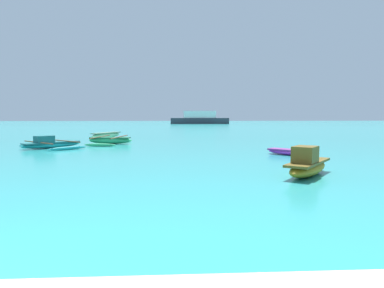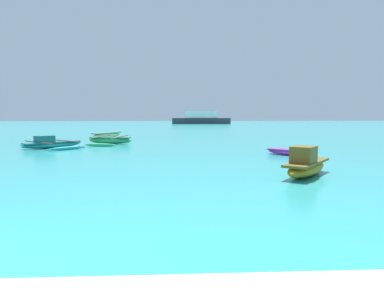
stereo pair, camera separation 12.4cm
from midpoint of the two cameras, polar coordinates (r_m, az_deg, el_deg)
moored_boat_0 at (r=23.02m, az=-22.64°, el=0.03°), size 4.52×4.50×0.78m
moored_boat_1 at (r=18.14m, az=16.02°, el=-1.27°), size 2.32×2.36×0.29m
moored_boat_2 at (r=12.14m, az=18.42°, el=-3.36°), size 2.50×2.87×1.02m
moored_boat_3 at (r=25.10m, az=-13.63°, el=0.61°), size 3.15×4.63×0.53m
moored_boat_4 at (r=31.59m, az=-14.21°, el=1.48°), size 2.30×3.74×0.49m
distant_ferry at (r=81.82m, az=1.22°, el=4.26°), size 13.78×3.03×3.03m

